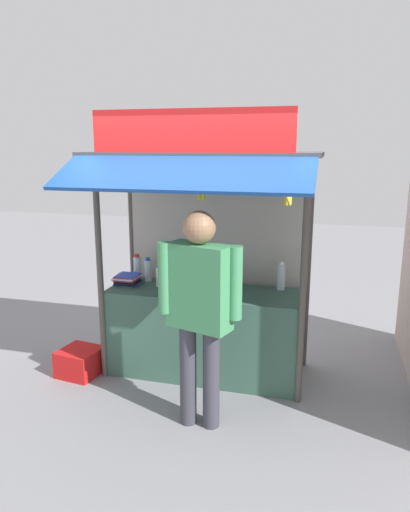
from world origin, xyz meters
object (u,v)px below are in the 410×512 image
magazine_stack_mid_left (195,286)px  banana_bunch_inner_left (201,192)px  water_bottle_rear_center (281,276)px  vendor_person (199,301)px  water_bottle_far_right (148,270)px  water_bottle_left (232,276)px  banana_bunch_inner_right (287,197)px  water_bottle_back_left (137,268)px  water_bottle_far_left (159,276)px  plastic_crate (80,362)px  magazine_stack_mid_right (127,279)px

magazine_stack_mid_left → banana_bunch_inner_left: size_ratio=1.09×
water_bottle_rear_center → vendor_person: (-0.52, -1.14, 0.07)m
water_bottle_far_right → water_bottle_rear_center: water_bottle_rear_center is taller
water_bottle_left → banana_bunch_inner_right: (0.58, -0.66, 0.87)m
water_bottle_back_left → water_bottle_far_left: bearing=-31.3°
water_bottle_far_right → banana_bunch_inner_left: 1.31m
water_bottle_far_right → water_bottle_far_left: (0.18, -0.16, -0.01)m
water_bottle_far_right → water_bottle_far_left: bearing=-40.8°
banana_bunch_inner_right → plastic_crate: banana_bunch_inner_right is taller
water_bottle_back_left → water_bottle_far_right: (0.13, -0.03, -0.01)m
vendor_person → plastic_crate: 1.77m
water_bottle_rear_center → magazine_stack_mid_left: 0.85m
banana_bunch_inner_left → water_bottle_rear_center: bearing=46.6°
water_bottle_far_right → vendor_person: (0.86, -1.08, 0.08)m
water_bottle_left → plastic_crate: bearing=-157.5°
water_bottle_left → vendor_person: (-0.03, -1.13, 0.10)m
water_bottle_back_left → vendor_person: 1.49m
water_bottle_back_left → banana_bunch_inner_right: (1.60, -0.64, 0.85)m
magazine_stack_mid_left → water_bottle_far_right: bearing=162.3°
water_bottle_back_left → magazine_stack_mid_right: bearing=-98.5°
water_bottle_far_right → water_bottle_left: bearing=3.4°
plastic_crate → banana_bunch_inner_right: bearing=-1.8°
water_bottle_far_left → magazine_stack_mid_right: (-0.34, -0.01, -0.05)m
water_bottle_far_left → magazine_stack_mid_left: 0.39m
water_bottle_far_right → magazine_stack_mid_left: (0.56, -0.18, -0.08)m
banana_bunch_inner_left → plastic_crate: 2.17m
water_bottle_back_left → magazine_stack_mid_left: water_bottle_back_left is taller
magazine_stack_mid_right → vendor_person: 1.38m
vendor_person → plastic_crate: bearing=-3.3°
magazine_stack_mid_right → plastic_crate: size_ratio=0.69×
water_bottle_rear_center → water_bottle_far_right: bearing=-177.5°
water_bottle_back_left → plastic_crate: bearing=-125.6°
magazine_stack_mid_left → banana_bunch_inner_right: 1.37m
water_bottle_far_right → water_bottle_far_left: 0.24m
magazine_stack_mid_right → magazine_stack_mid_left: bearing=-1.1°
water_bottle_far_left → magazine_stack_mid_right: water_bottle_far_left is taller
water_bottle_rear_center → water_bottle_far_left: bearing=-169.7°
water_bottle_back_left → banana_bunch_inner_right: banana_bunch_inner_right is taller
banana_bunch_inner_left → vendor_person: 0.94m
water_bottle_far_right → magazine_stack_mid_left: bearing=-17.7°
water_bottle_back_left → banana_bunch_inner_left: (0.88, -0.64, 0.88)m
banana_bunch_inner_right → water_bottle_far_right: bearing=157.7°
water_bottle_back_left → water_bottle_far_left: (0.31, -0.19, -0.02)m
magazine_stack_mid_right → water_bottle_back_left: bearing=81.5°
magazine_stack_mid_right → water_bottle_far_right: bearing=45.8°
water_bottle_far_right → plastic_crate: water_bottle_far_right is taller
water_bottle_left → water_bottle_far_left: water_bottle_left is taller
water_bottle_back_left → banana_bunch_inner_left: banana_bunch_inner_left is taller
plastic_crate → banana_bunch_inner_left: bearing=-2.9°
water_bottle_back_left → banana_bunch_inner_left: size_ratio=1.02×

